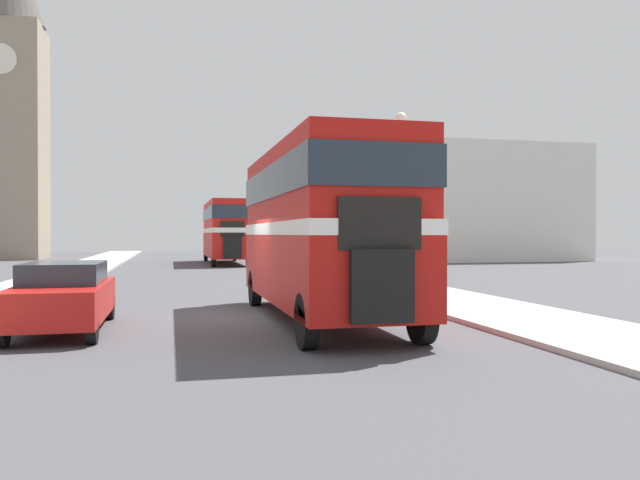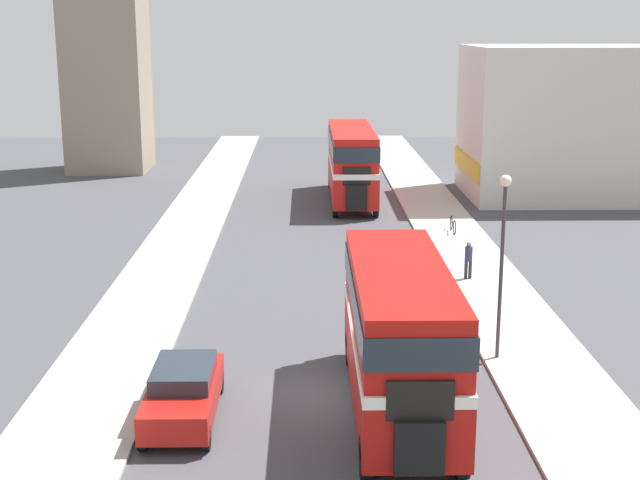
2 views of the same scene
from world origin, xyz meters
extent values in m
plane|color=#47474C|center=(0.00, 0.00, 0.00)|extent=(120.00, 120.00, 0.00)
cube|color=#B7B2A8|center=(6.75, 0.00, 0.06)|extent=(3.50, 120.00, 0.12)
cube|color=#B7B2A8|center=(-6.75, 0.00, 0.06)|extent=(3.50, 120.00, 0.12)
cube|color=#B2140F|center=(1.91, -1.16, 1.30)|extent=(2.54, 9.01, 1.61)
cube|color=white|center=(1.91, -1.16, 2.25)|extent=(2.57, 9.05, 0.29)
cube|color=#B2140F|center=(1.91, -1.16, 3.27)|extent=(2.49, 8.83, 1.75)
cube|color=#232D38|center=(1.91, -1.16, 3.36)|extent=(2.57, 8.92, 0.79)
cube|color=black|center=(1.91, -5.76, 1.22)|extent=(1.14, 0.20, 1.29)
cube|color=black|center=(1.91, -5.63, 2.31)|extent=(1.53, 0.12, 0.94)
cylinder|color=black|center=(0.77, -4.83, 0.52)|extent=(0.28, 1.04, 1.04)
cylinder|color=black|center=(3.04, -4.83, 0.52)|extent=(0.28, 1.04, 1.04)
cylinder|color=black|center=(0.77, 2.41, 0.52)|extent=(0.28, 1.04, 1.04)
cylinder|color=black|center=(3.04, 2.41, 0.52)|extent=(0.28, 1.04, 1.04)
cube|color=red|center=(2.14, 28.90, 1.35)|extent=(2.52, 10.92, 1.71)
cube|color=white|center=(2.14, 28.90, 2.36)|extent=(2.55, 10.97, 0.31)
cube|color=red|center=(2.14, 28.90, 3.46)|extent=(2.47, 10.70, 1.87)
cube|color=#232D38|center=(2.14, 28.90, 3.55)|extent=(2.55, 10.81, 0.84)
cube|color=black|center=(2.14, 23.34, 1.27)|extent=(1.13, 0.20, 1.37)
cube|color=black|center=(2.14, 23.49, 2.43)|extent=(1.51, 0.12, 1.00)
cylinder|color=black|center=(1.02, 24.27, 0.52)|extent=(0.28, 1.04, 1.04)
cylinder|color=black|center=(3.26, 24.27, 0.52)|extent=(0.28, 1.04, 1.04)
cylinder|color=black|center=(1.02, 33.42, 0.52)|extent=(0.28, 1.04, 1.04)
cylinder|color=black|center=(3.26, 33.42, 0.52)|extent=(0.28, 1.04, 1.04)
cube|color=red|center=(-3.93, -1.54, 0.66)|extent=(1.79, 4.48, 0.75)
cube|color=#232D38|center=(-3.93, -1.36, 1.27)|extent=(1.58, 2.33, 0.46)
cylinder|color=black|center=(-4.73, -3.34, 0.32)|extent=(0.20, 0.64, 0.64)
cylinder|color=black|center=(-3.14, -3.34, 0.32)|extent=(0.20, 0.64, 0.64)
cylinder|color=black|center=(-4.73, 0.25, 0.32)|extent=(0.20, 0.64, 0.64)
cylinder|color=black|center=(-3.14, 0.25, 0.32)|extent=(0.20, 0.64, 0.64)
cylinder|color=#282833|center=(6.03, 11.58, 0.50)|extent=(0.14, 0.14, 0.76)
cylinder|color=#282833|center=(6.20, 11.58, 0.50)|extent=(0.14, 0.14, 0.76)
cylinder|color=navy|center=(6.12, 11.58, 1.18)|extent=(0.32, 0.32, 0.60)
sphere|color=#9E7051|center=(6.12, 11.58, 1.58)|extent=(0.21, 0.21, 0.21)
torus|color=black|center=(6.86, 19.55, 0.48)|extent=(0.05, 0.71, 0.71)
torus|color=black|center=(6.86, 20.60, 0.48)|extent=(0.05, 0.71, 0.71)
cylinder|color=black|center=(6.86, 20.07, 0.62)|extent=(0.04, 1.06, 0.34)
cylinder|color=black|center=(6.86, 20.45, 0.69)|extent=(0.04, 0.04, 0.43)
cylinder|color=#38383D|center=(5.45, 2.61, 2.87)|extent=(0.12, 0.12, 5.50)
sphere|color=#EFEACC|center=(5.45, 2.61, 5.80)|extent=(0.36, 0.36, 0.36)
cube|color=gray|center=(-14.80, 40.95, 9.80)|extent=(5.49, 5.49, 19.59)
cube|color=silver|center=(19.91, 30.40, 4.57)|extent=(21.08, 8.88, 9.15)
cube|color=gold|center=(9.31, 30.40, 2.01)|extent=(0.12, 8.44, 1.10)
camera|label=1|loc=(-1.66, -16.00, 2.13)|focal=35.00mm
camera|label=2|loc=(-0.61, -23.90, 10.43)|focal=50.00mm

